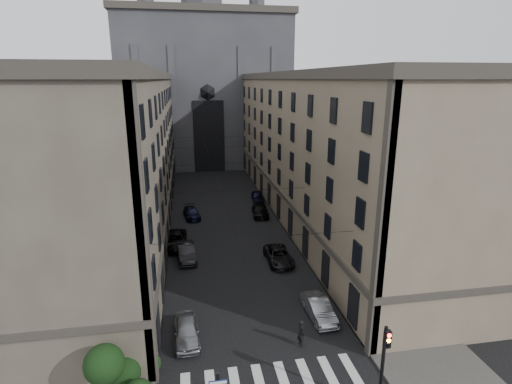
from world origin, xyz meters
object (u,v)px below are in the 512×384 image
gothic_tower (204,80)px  car_right_midfar (260,210)px  car_left_near (187,331)px  car_left_far (192,213)px  car_left_midfar (175,240)px  car_right_near (319,308)px  pedestrian (301,333)px  car_right_far (257,196)px  traffic_light_right (384,358)px  car_left_midnear (187,252)px  car_right_midnear (279,256)px

gothic_tower → car_right_midfar: 43.21m
car_left_near → car_left_far: (0.88, 26.35, -0.08)m
gothic_tower → car_left_midfar: size_ratio=10.37×
car_right_near → pedestrian: size_ratio=2.28×
car_left_midfar → car_right_far: (12.03, 15.44, -0.05)m
car_left_near → car_left_midfar: car_left_midfar is taller
car_left_near → car_right_far: bearing=70.1°
traffic_light_right → pedestrian: (-2.85, 6.08, -2.29)m
gothic_tower → car_right_far: (5.83, -32.58, -17.07)m
car_left_midnear → gothic_tower: bearing=79.8°
car_left_far → car_left_near: bearing=-99.8°
car_left_midfar → car_left_far: car_left_midfar is taller
car_left_midnear → car_left_midfar: 3.72m
gothic_tower → car_left_near: bearing=-94.5°
car_left_far → traffic_light_right: bearing=-82.0°
car_left_far → car_right_far: bearing=23.3°
car_right_midfar → pedestrian: (-2.24, -27.58, 0.27)m
car_left_far → car_right_far: (10.03, 6.07, 0.06)m
car_left_far → car_right_near: 26.89m
car_left_far → car_right_far: size_ratio=1.08×
car_left_midnear → pedestrian: pedestrian is taller
traffic_light_right → car_right_midnear: traffic_light_right is taller
traffic_light_right → car_right_near: traffic_light_right is taller
traffic_light_right → pedestrian: bearing=115.1°
gothic_tower → car_left_midfar: gothic_tower is taller
car_left_midnear → car_right_midnear: car_left_midnear is taller
traffic_light_right → car_left_midfar: size_ratio=0.93×
car_left_midnear → car_right_midfar: 15.73m
car_left_midnear → car_right_midfar: bearing=45.9°
car_right_far → car_left_far: bearing=-143.3°
car_left_midnear → car_left_far: (0.79, 12.89, -0.14)m
car_left_midfar → car_right_midnear: car_left_midfar is taller
car_left_midnear → car_right_midnear: (9.20, -2.33, -0.09)m
traffic_light_right → car_left_near: bearing=143.1°
traffic_light_right → car_left_near: size_ratio=1.18×
traffic_light_right → pedestrian: size_ratio=2.59×
car_right_midnear → car_right_midfar: (0.78, 14.48, 0.01)m
car_right_far → car_right_near: bearing=-85.9°
gothic_tower → car_right_midfar: bearing=-82.8°
car_right_midfar → car_left_midnear: bearing=-123.9°
car_left_far → car_right_near: car_right_near is taller
car_left_midfar → car_right_far: car_left_midfar is taller
car_right_near → car_right_far: bearing=86.3°
traffic_light_right → car_right_midfar: 33.76m
gothic_tower → car_left_near: (-5.08, -65.00, -17.05)m
gothic_tower → car_left_midnear: gothic_tower is taller
car_left_midnear → car_left_far: size_ratio=1.06×
gothic_tower → car_right_midnear: (4.21, -53.86, -17.08)m
car_left_far → pedestrian: 29.15m
car_left_far → car_right_near: size_ratio=1.02×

